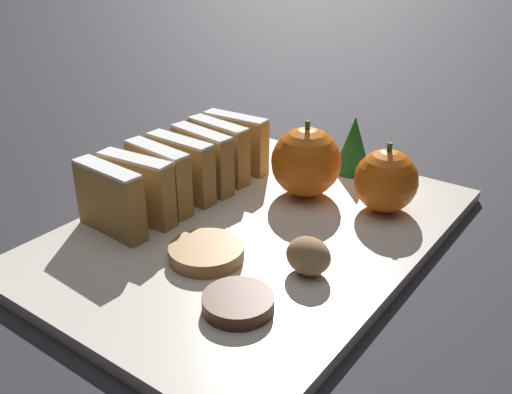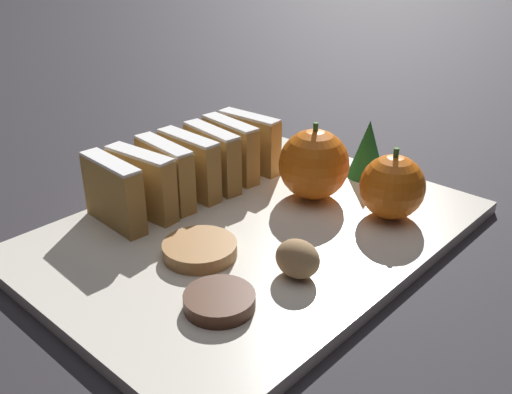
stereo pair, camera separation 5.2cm
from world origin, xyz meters
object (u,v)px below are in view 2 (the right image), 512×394
at_px(walnut, 298,259).
at_px(orange_far, 315,165).
at_px(orange_near, 392,187).
at_px(chocolate_cookie, 219,301).

bearing_deg(walnut, orange_far, 122.11).
distance_m(orange_near, orange_far, 0.08).
relative_size(orange_near, chocolate_cookie, 1.31).
distance_m(walnut, chocolate_cookie, 0.07).
height_order(walnut, chocolate_cookie, walnut).
xyz_separation_m(walnut, chocolate_cookie, (-0.02, -0.07, -0.01)).
bearing_deg(chocolate_cookie, orange_near, 85.42).
bearing_deg(orange_near, orange_far, -168.92).
xyz_separation_m(orange_near, orange_far, (-0.08, -0.02, 0.00)).
distance_m(orange_far, chocolate_cookie, 0.21).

